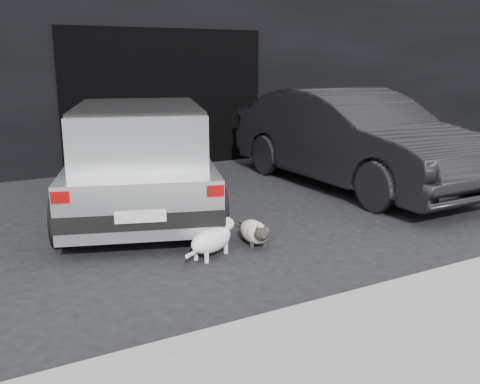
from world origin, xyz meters
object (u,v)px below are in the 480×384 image
second_car (352,138)px  cat_siamese (255,232)px  silver_hatchback (140,154)px  cat_white (213,238)px

second_car → cat_siamese: (-2.83, -1.71, -0.65)m
silver_hatchback → cat_siamese: (0.68, -1.93, -0.66)m
second_car → silver_hatchback: bearing=175.5°
silver_hatchback → cat_siamese: silver_hatchback is taller
second_car → cat_white: 3.91m
silver_hatchback → cat_white: silver_hatchback is taller
cat_siamese → cat_white: size_ratio=1.14×
second_car → cat_white: size_ratio=6.31×
silver_hatchback → second_car: 3.51m
second_car → cat_white: (-3.41, -1.82, -0.60)m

